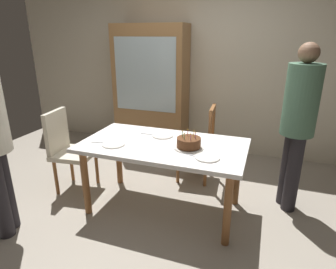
# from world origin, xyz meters

# --- Properties ---
(ground) EXTENTS (6.40, 6.40, 0.00)m
(ground) POSITION_xyz_m (0.00, 0.00, 0.00)
(ground) COLOR #9E9384
(back_wall) EXTENTS (6.40, 0.10, 2.60)m
(back_wall) POSITION_xyz_m (0.00, 1.85, 1.30)
(back_wall) COLOR beige
(back_wall) RESTS_ON ground
(dining_table) EXTENTS (1.62, 0.88, 0.74)m
(dining_table) POSITION_xyz_m (0.00, 0.00, 0.65)
(dining_table) COLOR white
(dining_table) RESTS_ON ground
(birthday_cake) EXTENTS (0.28, 0.28, 0.17)m
(birthday_cake) POSITION_xyz_m (0.27, -0.04, 0.79)
(birthday_cake) COLOR silver
(birthday_cake) RESTS_ON dining_table
(plate_near_celebrant) EXTENTS (0.22, 0.22, 0.01)m
(plate_near_celebrant) POSITION_xyz_m (-0.44, -0.20, 0.74)
(plate_near_celebrant) COLOR white
(plate_near_celebrant) RESTS_ON dining_table
(plate_far_side) EXTENTS (0.22, 0.22, 0.01)m
(plate_far_side) POSITION_xyz_m (-0.08, 0.20, 0.74)
(plate_far_side) COLOR white
(plate_far_side) RESTS_ON dining_table
(plate_near_guest) EXTENTS (0.22, 0.22, 0.01)m
(plate_near_guest) POSITION_xyz_m (0.48, -0.20, 0.74)
(plate_near_guest) COLOR white
(plate_near_guest) RESTS_ON dining_table
(fork_near_celebrant) EXTENTS (0.18, 0.05, 0.01)m
(fork_near_celebrant) POSITION_xyz_m (-0.60, -0.19, 0.74)
(fork_near_celebrant) COLOR silver
(fork_near_celebrant) RESTS_ON dining_table
(fork_far_side) EXTENTS (0.18, 0.02, 0.01)m
(fork_far_side) POSITION_xyz_m (-0.24, 0.20, 0.74)
(fork_far_side) COLOR silver
(fork_far_side) RESTS_ON dining_table
(fork_near_guest) EXTENTS (0.18, 0.06, 0.01)m
(fork_near_guest) POSITION_xyz_m (0.32, -0.19, 0.74)
(fork_near_guest) COLOR silver
(fork_near_guest) RESTS_ON dining_table
(chair_spindle_back) EXTENTS (0.47, 0.47, 0.95)m
(chair_spindle_back) POSITION_xyz_m (0.16, 0.76, 0.46)
(chair_spindle_back) COLOR brown
(chair_spindle_back) RESTS_ON ground
(chair_upholstered) EXTENTS (0.49, 0.49, 0.95)m
(chair_upholstered) POSITION_xyz_m (-1.20, 0.03, 0.53)
(chair_upholstered) COLOR beige
(chair_upholstered) RESTS_ON ground
(person_guest) EXTENTS (0.32, 0.32, 1.69)m
(person_guest) POSITION_xyz_m (1.23, 0.48, 0.97)
(person_guest) COLOR #262328
(person_guest) RESTS_ON ground
(china_cabinet) EXTENTS (1.10, 0.45, 1.90)m
(china_cabinet) POSITION_xyz_m (-0.78, 1.56, 0.95)
(china_cabinet) COLOR #9E7042
(china_cabinet) RESTS_ON ground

